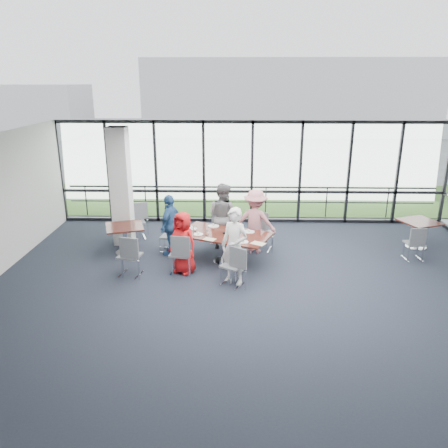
{
  "coord_description": "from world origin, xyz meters",
  "views": [
    {
      "loc": [
        -0.53,
        -8.41,
        4.34
      ],
      "look_at": [
        -0.78,
        1.4,
        1.1
      ],
      "focal_mm": 35.0,
      "sensor_mm": 36.0,
      "label": 1
    }
  ],
  "objects_px": {
    "chair_main_nr": "(233,266)",
    "chair_spare_lb": "(136,222)",
    "chair_main_end": "(169,236)",
    "main_table": "(224,238)",
    "diner_near_right": "(234,246)",
    "chair_main_fl": "(221,228)",
    "side_table_left": "(125,230)",
    "diner_end": "(171,225)",
    "diner_far_left": "(223,216)",
    "chair_main_nl": "(181,254)",
    "chair_spare_r": "(414,243)",
    "structural_column": "(121,187)",
    "side_table_right": "(419,225)",
    "diner_far_right": "(255,221)",
    "chair_main_fr": "(262,233)",
    "chair_spare_la": "(130,256)",
    "diner_near_left": "(183,243)"
  },
  "relations": [
    {
      "from": "chair_main_nr",
      "to": "chair_spare_lb",
      "type": "xyz_separation_m",
      "value": [
        -2.78,
        2.94,
        0.03
      ]
    },
    {
      "from": "chair_main_nr",
      "to": "chair_main_end",
      "type": "distance_m",
      "value": 2.63
    },
    {
      "from": "main_table",
      "to": "diner_near_right",
      "type": "distance_m",
      "value": 1.2
    },
    {
      "from": "chair_main_fl",
      "to": "chair_main_nr",
      "type": "bearing_deg",
      "value": 125.15
    },
    {
      "from": "side_table_left",
      "to": "diner_end",
      "type": "xyz_separation_m",
      "value": [
        1.21,
        -0.04,
        0.16
      ]
    },
    {
      "from": "chair_main_fl",
      "to": "diner_far_left",
      "type": "bearing_deg",
      "value": 127.58
    },
    {
      "from": "chair_main_nl",
      "to": "chair_spare_lb",
      "type": "relative_size",
      "value": 0.97
    },
    {
      "from": "chair_spare_r",
      "to": "diner_end",
      "type": "bearing_deg",
      "value": 173.5
    },
    {
      "from": "structural_column",
      "to": "chair_main_end",
      "type": "xyz_separation_m",
      "value": [
        1.33,
        -0.59,
        -1.19
      ]
    },
    {
      "from": "side_table_right",
      "to": "chair_spare_lb",
      "type": "bearing_deg",
      "value": 176.23
    },
    {
      "from": "side_table_right",
      "to": "chair_main_fl",
      "type": "xyz_separation_m",
      "value": [
        -5.33,
        0.18,
        -0.2
      ]
    },
    {
      "from": "chair_main_nr",
      "to": "chair_spare_lb",
      "type": "distance_m",
      "value": 4.04
    },
    {
      "from": "side_table_left",
      "to": "chair_spare_lb",
      "type": "bearing_deg",
      "value": 87.49
    },
    {
      "from": "side_table_left",
      "to": "diner_end",
      "type": "distance_m",
      "value": 1.22
    },
    {
      "from": "diner_far_right",
      "to": "chair_spare_lb",
      "type": "xyz_separation_m",
      "value": [
        -3.35,
        0.95,
        -0.35
      ]
    },
    {
      "from": "main_table",
      "to": "chair_spare_r",
      "type": "height_order",
      "value": "chair_spare_r"
    },
    {
      "from": "chair_main_fr",
      "to": "chair_main_end",
      "type": "xyz_separation_m",
      "value": [
        -2.48,
        -0.15,
        -0.07
      ]
    },
    {
      "from": "side_table_left",
      "to": "chair_spare_lb",
      "type": "height_order",
      "value": "chair_spare_lb"
    },
    {
      "from": "chair_main_fl",
      "to": "chair_spare_r",
      "type": "xyz_separation_m",
      "value": [
        4.9,
        -1.04,
        -0.0
      ]
    },
    {
      "from": "chair_spare_r",
      "to": "chair_spare_la",
      "type": "bearing_deg",
      "value": -175.32
    },
    {
      "from": "main_table",
      "to": "diner_near_left",
      "type": "relative_size",
      "value": 1.67
    },
    {
      "from": "diner_far_left",
      "to": "chair_spare_lb",
      "type": "distance_m",
      "value": 2.61
    },
    {
      "from": "side_table_right",
      "to": "chair_main_fl",
      "type": "bearing_deg",
      "value": 178.07
    },
    {
      "from": "chair_main_nl",
      "to": "chair_main_fr",
      "type": "xyz_separation_m",
      "value": [
        2.0,
        1.53,
        -0.0
      ]
    },
    {
      "from": "side_table_left",
      "to": "diner_near_right",
      "type": "relative_size",
      "value": 0.67
    },
    {
      "from": "side_table_left",
      "to": "chair_main_nr",
      "type": "distance_m",
      "value": 3.37
    },
    {
      "from": "chair_spare_lb",
      "to": "chair_spare_r",
      "type": "bearing_deg",
      "value": 149.33
    },
    {
      "from": "structural_column",
      "to": "diner_near_left",
      "type": "height_order",
      "value": "structural_column"
    },
    {
      "from": "diner_near_left",
      "to": "diner_end",
      "type": "bearing_deg",
      "value": 143.43
    },
    {
      "from": "main_table",
      "to": "side_table_left",
      "type": "xyz_separation_m",
      "value": [
        -2.61,
        0.54,
        -0.0
      ]
    },
    {
      "from": "chair_main_nr",
      "to": "chair_spare_lb",
      "type": "relative_size",
      "value": 0.94
    },
    {
      "from": "chair_main_fr",
      "to": "diner_near_left",
      "type": "bearing_deg",
      "value": 53.53
    },
    {
      "from": "chair_main_nl",
      "to": "chair_spare_r",
      "type": "xyz_separation_m",
      "value": [
        5.79,
        0.94,
        -0.04
      ]
    },
    {
      "from": "chair_spare_la",
      "to": "diner_far_right",
      "type": "bearing_deg",
      "value": 40.55
    },
    {
      "from": "side_table_right",
      "to": "diner_far_right",
      "type": "bearing_deg",
      "value": -174.34
    },
    {
      "from": "side_table_left",
      "to": "diner_far_left",
      "type": "distance_m",
      "value": 2.6
    },
    {
      "from": "chair_main_nr",
      "to": "chair_spare_r",
      "type": "relative_size",
      "value": 1.06
    },
    {
      "from": "chair_main_fl",
      "to": "chair_spare_la",
      "type": "bearing_deg",
      "value": 74.28
    },
    {
      "from": "chair_spare_la",
      "to": "side_table_left",
      "type": "bearing_deg",
      "value": 120.89
    },
    {
      "from": "diner_end",
      "to": "chair_main_fl",
      "type": "distance_m",
      "value": 1.56
    },
    {
      "from": "diner_far_right",
      "to": "chair_main_fr",
      "type": "height_order",
      "value": "diner_far_right"
    },
    {
      "from": "side_table_right",
      "to": "chair_spare_lb",
      "type": "relative_size",
      "value": 1.17
    },
    {
      "from": "main_table",
      "to": "chair_main_nr",
      "type": "distance_m",
      "value": 1.32
    },
    {
      "from": "chair_main_fl",
      "to": "chair_spare_la",
      "type": "height_order",
      "value": "chair_spare_la"
    },
    {
      "from": "diner_far_right",
      "to": "diner_end",
      "type": "bearing_deg",
      "value": 21.06
    },
    {
      "from": "chair_main_fr",
      "to": "chair_main_end",
      "type": "distance_m",
      "value": 2.49
    },
    {
      "from": "chair_spare_r",
      "to": "side_table_right",
      "type": "bearing_deg",
      "value": 59.22
    },
    {
      "from": "chair_spare_r",
      "to": "chair_main_nr",
      "type": "bearing_deg",
      "value": -165.55
    },
    {
      "from": "main_table",
      "to": "diner_near_right",
      "type": "bearing_deg",
      "value": -55.04
    },
    {
      "from": "main_table",
      "to": "diner_end",
      "type": "relative_size",
      "value": 1.55
    }
  ]
}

